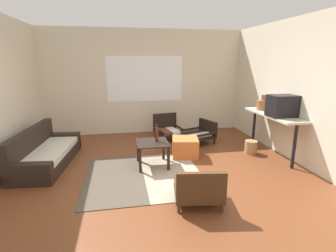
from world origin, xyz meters
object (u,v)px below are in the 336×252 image
object	(u,v)px
ottoman_orange	(185,147)
console_shelf	(273,118)
armchair_striped_foreground	(199,190)
armchair_corner	(201,133)
coffee_table	(152,147)
armchair_by_window	(167,128)
glass_bottle	(157,134)
couch	(45,154)
wicker_basket	(251,147)
crt_television	(282,106)
clay_vase	(263,105)

from	to	relation	value
ottoman_orange	console_shelf	size ratio (longest dim) A/B	0.33
armchair_striped_foreground	armchair_corner	bearing A→B (deg)	71.69
console_shelf	armchair_striped_foreground	bearing A→B (deg)	-141.91
coffee_table	armchair_by_window	distance (m)	1.72
coffee_table	ottoman_orange	xyz separation A→B (m)	(0.72, 0.37, -0.18)
armchair_by_window	glass_bottle	distance (m)	1.69
couch	console_shelf	world-z (taller)	console_shelf
couch	armchair_striped_foreground	size ratio (longest dim) A/B	2.72
wicker_basket	couch	bearing A→B (deg)	177.72
armchair_by_window	ottoman_orange	distance (m)	1.25
couch	glass_bottle	bearing A→B (deg)	-11.32
armchair_corner	crt_television	xyz separation A→B (m)	(1.16, -1.29, 0.83)
armchair_by_window	crt_television	world-z (taller)	crt_television
couch	armchair_striped_foreground	world-z (taller)	couch
couch	armchair_by_window	xyz separation A→B (m)	(2.55, 1.17, 0.06)
armchair_by_window	console_shelf	bearing A→B (deg)	-37.98
couch	armchair_by_window	bearing A→B (deg)	24.64
armchair_by_window	armchair_striped_foreground	size ratio (longest dim) A/B	0.98
glass_bottle	wicker_basket	world-z (taller)	glass_bottle
ottoman_orange	wicker_basket	world-z (taller)	ottoman_orange
ottoman_orange	console_shelf	bearing A→B (deg)	-7.88
coffee_table	console_shelf	xyz separation A→B (m)	(2.48, 0.13, 0.40)
coffee_table	ottoman_orange	world-z (taller)	coffee_table
console_shelf	clay_vase	world-z (taller)	clay_vase
armchair_by_window	console_shelf	size ratio (longest dim) A/B	0.45
glass_bottle	clay_vase	bearing A→B (deg)	12.45
armchair_striped_foreground	armchair_corner	xyz separation A→B (m)	(0.88, 2.65, 0.00)
couch	glass_bottle	size ratio (longest dim) A/B	6.18
armchair_by_window	couch	bearing A→B (deg)	-155.36
armchair_by_window	armchair_corner	bearing A→B (deg)	-30.54
glass_bottle	armchair_corner	bearing A→B (deg)	43.11
crt_television	wicker_basket	distance (m)	1.07
couch	ottoman_orange	xyz separation A→B (m)	(2.69, -0.07, -0.02)
glass_bottle	wicker_basket	xyz separation A→B (m)	(2.04, 0.25, -0.46)
crt_television	ottoman_orange	bearing A→B (deg)	164.56
armchair_corner	console_shelf	world-z (taller)	console_shelf
couch	wicker_basket	distance (m)	4.10
armchair_striped_foreground	armchair_corner	distance (m)	2.80
coffee_table	console_shelf	bearing A→B (deg)	2.96
armchair_by_window	glass_bottle	size ratio (longest dim) A/B	2.21
console_shelf	crt_television	bearing A→B (deg)	-90.75
console_shelf	ottoman_orange	bearing A→B (deg)	172.12
armchair_striped_foreground	glass_bottle	xyz separation A→B (m)	(-0.35, 1.51, 0.36)
armchair_corner	crt_television	world-z (taller)	crt_television
armchair_by_window	glass_bottle	bearing A→B (deg)	-107.27
armchair_corner	wicker_basket	xyz separation A→B (m)	(0.81, -0.90, -0.10)
coffee_table	console_shelf	distance (m)	2.52
armchair_by_window	armchair_corner	world-z (taller)	armchair_by_window
couch	console_shelf	size ratio (longest dim) A/B	1.27
console_shelf	glass_bottle	bearing A→B (deg)	-177.68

